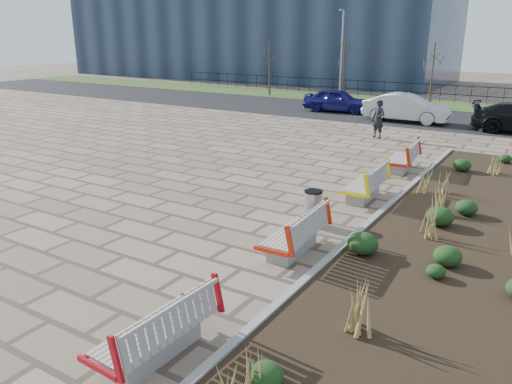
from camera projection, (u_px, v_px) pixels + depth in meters
The scene contains 19 objects.
ground at pixel (125, 256), 10.86m from camera, with size 120.00×120.00×0.00m, color #866D5C.
planting_bed at pixel (472, 237), 11.73m from camera, with size 4.50×18.00×0.10m, color black.
planting_curb at pixel (376, 217), 12.89m from camera, with size 0.16×18.00×0.15m, color gray.
grass_verge_far at pixel (434, 104), 33.46m from camera, with size 80.00×5.00×0.04m, color #33511E.
road at pixel (409, 117), 28.62m from camera, with size 80.00×7.00×0.02m, color black.
bench_a at pixel (153, 327), 7.36m from camera, with size 0.90×2.10×1.00m, color #B60C17, non-canonical shape.
bench_b at pixel (293, 231), 10.90m from camera, with size 0.90×2.10×1.00m, color red, non-canonical shape.
bench_c at pixel (364, 182), 14.44m from camera, with size 0.90×2.10×1.00m, color #FCF30D, non-canonical shape.
bench_d at pixel (402, 156), 17.45m from camera, with size 0.90×2.10×1.00m, color #B51E0C, non-canonical shape.
litter_bin at pixel (313, 208), 12.50m from camera, with size 0.44×0.44×0.88m, color #B2B2B7.
pedestrian at pixel (378, 119), 22.71m from camera, with size 0.63×0.41×1.73m, color black.
car_blue at pixel (337, 100), 30.19m from camera, with size 1.63×4.06×1.38m, color navy.
car_silver at pixel (406, 108), 26.82m from camera, with size 1.57×4.51×1.49m, color #B2B5BA.
tree_a at pixel (269, 68), 37.68m from camera, with size 1.40×1.40×4.00m, color #4C3D2D, non-canonical shape.
tree_b at pixel (343, 71), 34.66m from camera, with size 1.40×1.40×4.00m, color #4C3D2D, non-canonical shape.
tree_c at pixel (432, 75), 31.63m from camera, with size 1.40×1.40×4.00m, color #4C3D2D, non-canonical shape.
lamp_west at pixel (341, 57), 33.95m from camera, with size 0.24×0.60×6.00m, color gray, non-canonical shape.
railing_fence at pixel (440, 93), 34.48m from camera, with size 44.00×0.10×1.20m, color black, non-canonical shape.
building_glass at pixel (253, 3), 51.96m from camera, with size 40.00×14.00×15.00m, color #192338.
Camera 1 is at (7.68, -6.89, 4.65)m, focal length 35.00 mm.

